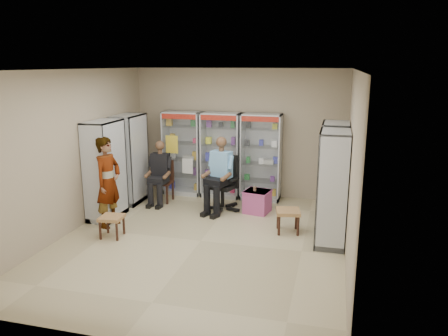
% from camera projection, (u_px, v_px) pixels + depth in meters
% --- Properties ---
extents(floor, '(6.00, 6.00, 0.00)m').
position_uv_depth(floor, '(201.00, 241.00, 7.82)').
color(floor, tan).
rests_on(floor, ground).
extents(room_shell, '(5.02, 6.02, 3.01)m').
position_uv_depth(room_shell, '(199.00, 132.00, 7.37)').
color(room_shell, tan).
rests_on(room_shell, ground).
extents(cabinet_back_left, '(0.90, 0.50, 2.00)m').
position_uv_depth(cabinet_back_left, '(183.00, 153.00, 10.48)').
color(cabinet_back_left, silver).
rests_on(cabinet_back_left, floor).
extents(cabinet_back_mid, '(0.90, 0.50, 2.00)m').
position_uv_depth(cabinet_back_mid, '(221.00, 155.00, 10.25)').
color(cabinet_back_mid, '#B4B5BB').
rests_on(cabinet_back_mid, floor).
extents(cabinet_back_right, '(0.90, 0.50, 2.00)m').
position_uv_depth(cabinet_back_right, '(261.00, 157.00, 10.01)').
color(cabinet_back_right, '#B5B8BC').
rests_on(cabinet_back_right, floor).
extents(cabinet_right_far, '(0.90, 0.50, 2.00)m').
position_uv_depth(cabinet_right_far, '(333.00, 173.00, 8.55)').
color(cabinet_right_far, silver).
rests_on(cabinet_right_far, floor).
extents(cabinet_right_near, '(0.90, 0.50, 2.00)m').
position_uv_depth(cabinet_right_near, '(332.00, 188.00, 7.52)').
color(cabinet_right_near, silver).
rests_on(cabinet_right_near, floor).
extents(cabinet_left_far, '(0.90, 0.50, 2.00)m').
position_uv_depth(cabinet_left_far, '(130.00, 159.00, 9.83)').
color(cabinet_left_far, '#B7B9BF').
rests_on(cabinet_left_far, floor).
extents(cabinet_left_near, '(0.90, 0.50, 2.00)m').
position_uv_depth(cabinet_left_near, '(105.00, 170.00, 8.80)').
color(cabinet_left_near, silver).
rests_on(cabinet_left_near, floor).
extents(wooden_chair, '(0.42, 0.42, 0.94)m').
position_uv_depth(wooden_chair, '(162.00, 181.00, 9.98)').
color(wooden_chair, '#322013').
rests_on(wooden_chair, floor).
extents(seated_customer, '(0.44, 0.60, 1.34)m').
position_uv_depth(seated_customer, '(161.00, 174.00, 9.88)').
color(seated_customer, black).
rests_on(seated_customer, floor).
extents(office_chair, '(0.81, 0.81, 1.19)m').
position_uv_depth(office_chair, '(223.00, 183.00, 9.37)').
color(office_chair, black).
rests_on(office_chair, floor).
extents(seated_shopkeeper, '(0.67, 0.80, 1.51)m').
position_uv_depth(seated_shopkeeper, '(222.00, 176.00, 9.28)').
color(seated_shopkeeper, '#6691C9').
rests_on(seated_shopkeeper, floor).
extents(pink_trunk, '(0.58, 0.56, 0.48)m').
position_uv_depth(pink_trunk, '(257.00, 202.00, 9.28)').
color(pink_trunk, '#C54F9A').
rests_on(pink_trunk, floor).
extents(tea_glass, '(0.07, 0.07, 0.11)m').
position_uv_depth(tea_glass, '(255.00, 188.00, 9.20)').
color(tea_glass, '#5E2308').
rests_on(tea_glass, pink_trunk).
extents(woven_stool_a, '(0.51, 0.51, 0.44)m').
position_uv_depth(woven_stool_a, '(288.00, 221.00, 8.19)').
color(woven_stool_a, '#AD7749').
rests_on(woven_stool_a, floor).
extents(woven_stool_b, '(0.43, 0.43, 0.40)m').
position_uv_depth(woven_stool_b, '(112.00, 226.00, 7.97)').
color(woven_stool_b, '#AC7848').
rests_on(woven_stool_b, floor).
extents(standing_man, '(0.51, 0.70, 1.76)m').
position_uv_depth(standing_man, '(108.00, 182.00, 8.38)').
color(standing_man, '#9B9B9E').
rests_on(standing_man, floor).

